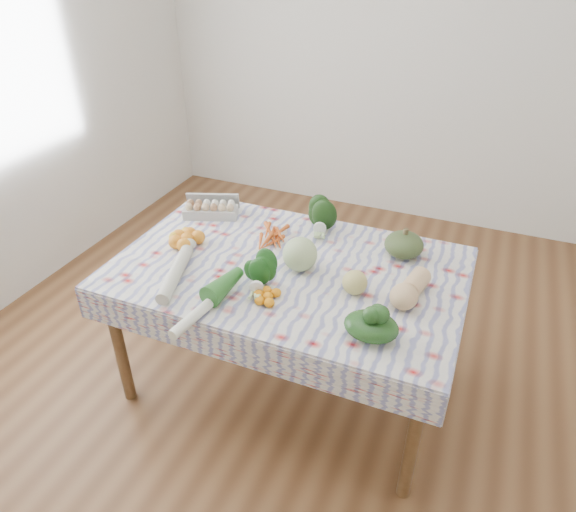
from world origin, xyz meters
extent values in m
plane|color=brown|center=(0.00, 0.00, 0.00)|extent=(4.50, 4.50, 0.00)
cube|color=white|center=(0.00, 2.25, 1.40)|extent=(4.00, 0.04, 2.80)
cube|color=brown|center=(0.00, 0.00, 0.73)|extent=(1.60, 1.00, 0.04)
cylinder|color=brown|center=(-0.74, -0.44, 0.35)|extent=(0.06, 0.06, 0.71)
cylinder|color=brown|center=(0.74, -0.44, 0.35)|extent=(0.06, 0.06, 0.71)
cylinder|color=brown|center=(-0.74, 0.44, 0.35)|extent=(0.06, 0.06, 0.71)
cylinder|color=brown|center=(0.74, 0.44, 0.35)|extent=(0.06, 0.06, 0.71)
cube|color=silver|center=(0.00, 0.00, 0.76)|extent=(1.66, 1.06, 0.01)
cube|color=#B2B2AD|center=(-0.60, 0.30, 0.80)|extent=(0.32, 0.22, 0.08)
cube|color=#D55B1E|center=(-0.18, 0.17, 0.78)|extent=(0.23, 0.21, 0.04)
ellipsoid|color=#163510|center=(0.03, 0.39, 0.84)|extent=(0.21, 0.19, 0.16)
ellipsoid|color=#3C4E26|center=(0.49, 0.31, 0.82)|extent=(0.24, 0.24, 0.13)
sphere|color=#A7C080|center=(0.06, 0.00, 0.84)|extent=(0.19, 0.19, 0.17)
ellipsoid|color=#DCAF79|center=(0.59, -0.03, 0.82)|extent=(0.17, 0.28, 0.12)
cube|color=orange|center=(-0.55, -0.02, 0.80)|extent=(0.27, 0.27, 0.08)
ellipsoid|color=#184E16|center=(-0.06, -0.22, 0.82)|extent=(0.20, 0.20, 0.11)
cube|color=orange|center=(0.02, -0.28, 0.79)|extent=(0.16, 0.16, 0.05)
sphere|color=#CDC167|center=(0.35, -0.08, 0.82)|extent=(0.15, 0.15, 0.11)
ellipsoid|color=#173714|center=(0.50, -0.34, 0.81)|extent=(0.24, 0.20, 0.10)
cylinder|color=beige|center=(-0.44, -0.30, 0.79)|extent=(0.18, 0.43, 0.06)
cylinder|color=white|center=(-0.19, -0.44, 0.79)|extent=(0.11, 0.46, 0.05)
camera|label=1|loc=(0.79, -1.90, 2.13)|focal=32.00mm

